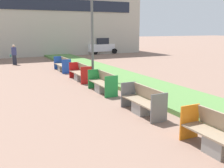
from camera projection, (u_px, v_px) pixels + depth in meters
planter_grass_strip at (160, 92)px, 11.97m from camera, size 2.80×120.00×0.18m
building_backdrop at (55, 12)px, 31.04m from camera, size 19.20×7.32×9.79m
bench_orange_frame at (221, 139)px, 6.13m from camera, size 0.65×2.07×0.94m
bench_grey_frame at (143, 103)px, 9.10m from camera, size 0.65×2.01×0.94m
bench_green_frame at (103, 85)px, 12.17m from camera, size 0.65×2.04×0.94m
bench_red_frame at (81, 74)px, 14.94m from camera, size 0.65×2.14×0.94m
bench_blue_frame at (63, 66)px, 18.26m from camera, size 0.65×2.22×0.94m
street_lamp_post at (92, 2)px, 14.06m from camera, size 0.24×0.44×7.89m
pedestrian_walking at (14, 55)px, 21.54m from camera, size 0.53×0.24×1.64m
parked_car_distant at (102, 46)px, 31.34m from camera, size 4.40×2.32×1.86m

